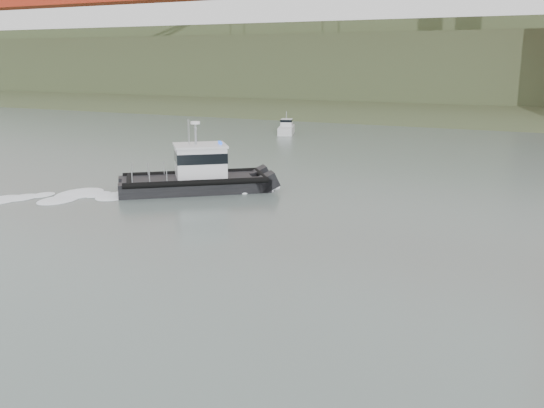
{
  "coord_description": "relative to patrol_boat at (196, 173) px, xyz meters",
  "views": [
    {
      "loc": [
        15.42,
        -23.01,
        10.16
      ],
      "look_at": [
        1.1,
        6.16,
        2.4
      ],
      "focal_mm": 40.0,
      "sensor_mm": 36.0,
      "label": 1
    }
  ],
  "objects": [
    {
      "name": "patrol_boat",
      "position": [
        0.0,
        0.0,
        0.0
      ],
      "size": [
        11.76,
        10.68,
        5.68
      ],
      "rotation": [
        0.0,
        0.0,
        -0.89
      ],
      "color": "black",
      "rests_on": "ground"
    },
    {
      "name": "motorboat",
      "position": [
        -9.59,
        37.72,
        -0.62
      ],
      "size": [
        3.82,
        6.14,
        3.21
      ],
      "rotation": [
        0.0,
        0.0,
        0.35
      ],
      "color": "silver",
      "rests_on": "ground"
    },
    {
      "name": "ground",
      "position": [
        10.72,
        -16.62,
        -1.42
      ],
      "size": [
        400.0,
        400.0,
        0.0
      ],
      "primitive_type": "plane",
      "color": "#475550",
      "rests_on": "ground"
    },
    {
      "name": "headlands",
      "position": [
        10.72,
        108.88,
        5.62
      ],
      "size": [
        500.0,
        105.36,
        27.12
      ],
      "color": "#3F4E2C",
      "rests_on": "ground"
    }
  ]
}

